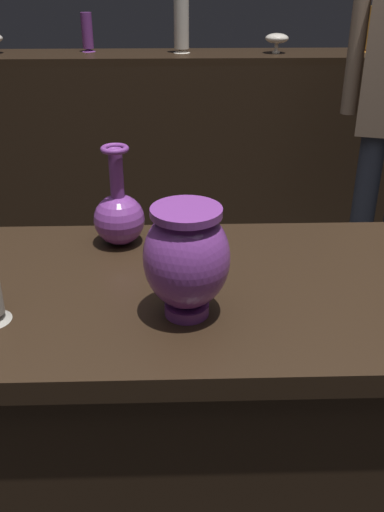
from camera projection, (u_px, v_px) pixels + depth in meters
display_plinth at (196, 419)px, 1.42m from camera, size 1.20×0.64×0.80m
back_display_shelf at (182, 141)px, 3.33m from camera, size 2.60×0.40×0.99m
vase_centerpiece at (187, 258)px, 1.08m from camera, size 0.17×0.17×0.23m
vase_left_accent at (119, 215)px, 1.39m from camera, size 0.13×0.13×0.25m
shelf_vase_far_right at (370, 30)px, 3.10m from camera, size 0.07×0.07×0.23m
shelf_vase_right at (277, 39)px, 3.07m from camera, size 0.13×0.13×0.10m
shelf_vase_left at (87, 33)px, 3.11m from camera, size 0.08×0.08×0.20m
shelf_vase_center at (181, 23)px, 3.05m from camera, size 0.09×0.09×0.31m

